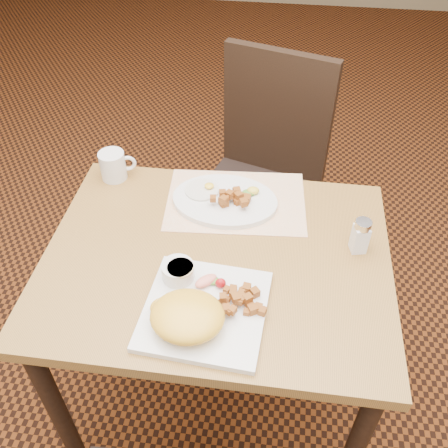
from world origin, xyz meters
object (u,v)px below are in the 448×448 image
plate_oval (225,201)px  salt_shaker (360,235)px  coffee_mug (114,165)px  table (217,283)px  plate_square (205,310)px  chair_far (263,170)px

plate_oval → salt_shaker: (0.37, -0.14, 0.04)m
coffee_mug → table: bearing=-39.0°
plate_square → salt_shaker: size_ratio=2.80×
table → chair_far: size_ratio=0.93×
coffee_mug → plate_oval: bearing=-12.5°
table → plate_square: 0.22m
table → coffee_mug: 0.48m
plate_oval → coffee_mug: 0.36m
chair_far → plate_oval: 0.51m
salt_shaker → coffee_mug: bearing=163.4°
plate_square → coffee_mug: 0.59m
salt_shaker → chair_far: bearing=115.6°
chair_far → plate_oval: (-0.09, -0.45, 0.22)m
table → salt_shaker: 0.40m
table → coffee_mug: size_ratio=8.30×
plate_square → coffee_mug: coffee_mug is taller
table → plate_square: plate_square is taller
plate_oval → coffee_mug: (-0.35, 0.08, 0.03)m
table → salt_shaker: salt_shaker is taller
plate_oval → table: bearing=-88.4°
chair_far → plate_square: size_ratio=3.46×
plate_square → plate_oval: size_ratio=0.92×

